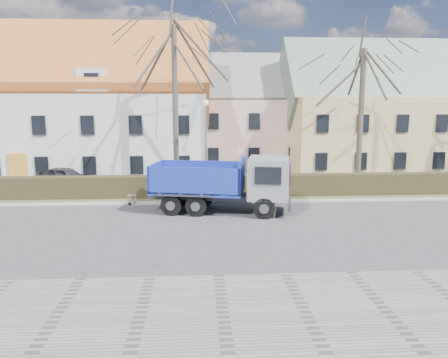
{
  "coord_description": "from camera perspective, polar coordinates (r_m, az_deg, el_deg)",
  "views": [
    {
      "loc": [
        -0.65,
        -19.54,
        5.71
      ],
      "look_at": [
        0.77,
        3.39,
        1.6
      ],
      "focal_mm": 35.0,
      "sensor_mm": 36.0,
      "label": 1
    }
  ],
  "objects": [
    {
      "name": "dump_truck",
      "position": [
        22.67,
        -1.02,
        -0.59
      ],
      "size": [
        7.85,
        4.18,
        2.98
      ],
      "primitive_type": null,
      "rotation": [
        0.0,
        0.0,
        -0.2
      ],
      "color": "navy",
      "rests_on": "ground"
    },
    {
      "name": "building_pink",
      "position": [
        39.85,
        3.2,
        7.67
      ],
      "size": [
        10.8,
        8.8,
        8.0
      ],
      "primitive_type": null,
      "color": "#CB9E90",
      "rests_on": "ground"
    },
    {
      "name": "building_yellow",
      "position": [
        40.18,
        21.14,
        7.39
      ],
      "size": [
        18.8,
        10.8,
        8.5
      ],
      "primitive_type": null,
      "color": "tan",
      "rests_on": "ground"
    },
    {
      "name": "tree_2",
      "position": [
        29.99,
        17.5,
        9.28
      ],
      "size": [
        8.0,
        8.0,
        11.0
      ],
      "primitive_type": null,
      "color": "#44392F",
      "rests_on": "ground"
    },
    {
      "name": "parked_car_a",
      "position": [
        31.64,
        -20.06,
        0.33
      ],
      "size": [
        4.13,
        2.51,
        1.31
      ],
      "primitive_type": "imported",
      "rotation": [
        0.0,
        0.0,
        1.31
      ],
      "color": "#29282E",
      "rests_on": "ground"
    },
    {
      "name": "tree_1",
      "position": [
        28.08,
        -6.42,
        11.34
      ],
      "size": [
        9.2,
        9.2,
        12.65
      ],
      "primitive_type": null,
      "color": "#44392F",
      "rests_on": "ground"
    },
    {
      "name": "curb_far",
      "position": [
        24.8,
        -1.94,
        -3.03
      ],
      "size": [
        80.0,
        0.3,
        0.12
      ],
      "primitive_type": "cube",
      "color": "#ACA79B",
      "rests_on": "ground"
    },
    {
      "name": "grass_strip",
      "position": [
        26.36,
        -2.04,
        -2.26
      ],
      "size": [
        80.0,
        3.0,
        0.1
      ],
      "primitive_type": "cube",
      "color": "#4A502D",
      "rests_on": "ground"
    },
    {
      "name": "sidewalk_near",
      "position": [
        12.43,
        -0.16,
        -17.01
      ],
      "size": [
        80.0,
        5.0,
        0.08
      ],
      "primitive_type": "cube",
      "color": "gray",
      "rests_on": "ground"
    },
    {
      "name": "streetlight",
      "position": [
        26.69,
        -2.37,
        4.17
      ],
      "size": [
        0.46,
        0.46,
        5.87
      ],
      "primitive_type": null,
      "color": "gray",
      "rests_on": "ground"
    },
    {
      "name": "hedge",
      "position": [
        26.04,
        -2.04,
        -1.07
      ],
      "size": [
        60.0,
        0.9,
        1.3
      ],
      "primitive_type": "cube",
      "color": "#2C2516",
      "rests_on": "ground"
    },
    {
      "name": "ground",
      "position": [
        20.36,
        -1.57,
        -6.14
      ],
      "size": [
        120.0,
        120.0,
        0.0
      ],
      "primitive_type": "plane",
      "color": "#3C3D3F"
    },
    {
      "name": "cart_frame",
      "position": [
        24.78,
        -12.36,
        -2.64
      ],
      "size": [
        0.82,
        0.65,
        0.66
      ],
      "primitive_type": null,
      "rotation": [
        0.0,
        0.0,
        0.38
      ],
      "color": "silver",
      "rests_on": "ground"
    },
    {
      "name": "building_white",
      "position": [
        37.63,
        -22.92,
        7.89
      ],
      "size": [
        26.8,
        10.8,
        9.5
      ],
      "primitive_type": null,
      "color": "silver",
      "rests_on": "ground"
    }
  ]
}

